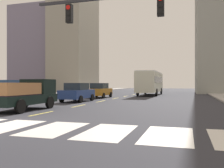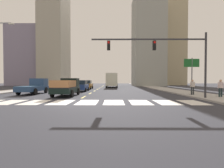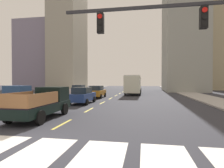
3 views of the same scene
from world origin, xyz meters
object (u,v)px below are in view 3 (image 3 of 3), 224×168
pickup_dark (8,98)px  sedan_near_right (82,95)px  pickup_stakebed (44,103)px  sedan_far (79,90)px  sedan_near_left (97,92)px  city_bus (134,83)px

pickup_dark → sedan_near_right: pickup_dark is taller
pickup_stakebed → sedan_near_right: pickup_stakebed is taller
sedan_far → sedan_near_left: (4.18, -4.24, 0.00)m
pickup_dark → sedan_near_right: 6.90m
pickup_stakebed → sedan_near_left: (-0.03, 14.07, -0.08)m
city_bus → sedan_far: size_ratio=2.45×
sedan_near_right → sedan_near_left: size_ratio=1.00×
pickup_stakebed → sedan_far: size_ratio=1.18×
pickup_stakebed → city_bus: bearing=79.7°
pickup_dark → sedan_far: bearing=85.9°
city_bus → sedan_near_right: (-4.62, -14.85, -1.09)m
city_bus → pickup_stakebed: bearing=-99.8°
sedan_near_right → sedan_near_left: same height
pickup_dark → sedan_far: size_ratio=1.18×
pickup_stakebed → sedan_near_left: 14.07m
pickup_dark → sedan_near_left: pickup_dark is taller
city_bus → sedan_near_left: 9.59m
sedan_far → pickup_dark: bearing=-90.1°
pickup_dark → sedan_near_left: size_ratio=1.18×
pickup_stakebed → city_bus: size_ratio=0.48×
city_bus → sedan_near_right: city_bus is taller
pickup_dark → sedan_near_left: 12.34m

